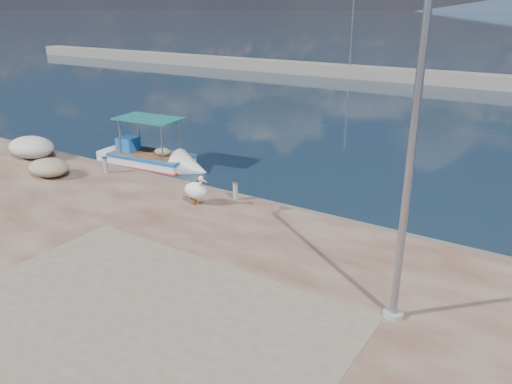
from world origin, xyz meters
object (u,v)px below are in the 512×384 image
object	(u,v)px
boat_left	(151,160)
pelican	(196,190)
lamp_post	(409,175)
bollard_near	(235,190)

from	to	relation	value
boat_left	pelican	world-z (taller)	boat_left
boat_left	lamp_post	bearing A→B (deg)	-30.88
pelican	lamp_post	size ratio (longest dim) A/B	0.17
pelican	bollard_near	world-z (taller)	pelican
pelican	bollard_near	xyz separation A→B (m)	(0.87, 1.08, -0.14)
pelican	bollard_near	distance (m)	1.40
lamp_post	bollard_near	xyz separation A→B (m)	(-6.99, 3.86, -2.92)
bollard_near	pelican	bearing A→B (deg)	-128.66
bollard_near	boat_left	bearing A→B (deg)	158.78
lamp_post	pelican	bearing A→B (deg)	160.54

